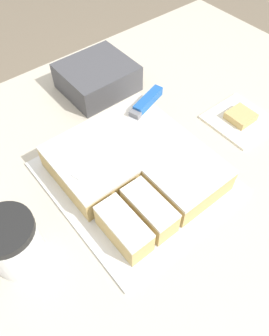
% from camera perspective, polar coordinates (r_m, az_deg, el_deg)
% --- Properties ---
extents(ground_plane, '(8.00, 8.00, 0.00)m').
position_cam_1_polar(ground_plane, '(1.58, 2.05, -22.64)').
color(ground_plane, '#7F705B').
extents(countertop, '(1.40, 1.10, 0.93)m').
position_cam_1_polar(countertop, '(1.14, 2.74, -16.42)').
color(countertop, beige).
rests_on(countertop, ground_plane).
extents(cake_board, '(0.34, 0.37, 0.01)m').
position_cam_1_polar(cake_board, '(0.73, 0.00, -1.62)').
color(cake_board, white).
rests_on(cake_board, countertop).
extents(cake, '(0.29, 0.32, 0.06)m').
position_cam_1_polar(cake, '(0.71, 0.03, 0.38)').
color(cake, tan).
rests_on(cake, cake_board).
extents(knife, '(0.31, 0.11, 0.02)m').
position_cam_1_polar(knife, '(0.77, 0.72, 9.97)').
color(knife, silver).
rests_on(knife, cake).
extents(coffee_cup, '(0.10, 0.10, 0.12)m').
position_cam_1_polar(coffee_cup, '(0.62, -20.41, -12.18)').
color(coffee_cup, white).
rests_on(coffee_cup, countertop).
extents(paper_napkin, '(0.15, 0.15, 0.01)m').
position_cam_1_polar(paper_napkin, '(0.89, 17.81, 8.00)').
color(paper_napkin, white).
rests_on(paper_napkin, countertop).
extents(brownie, '(0.06, 0.06, 0.02)m').
position_cam_1_polar(brownie, '(0.89, 18.01, 8.57)').
color(brownie, tan).
rests_on(brownie, paper_napkin).
extents(storage_box, '(0.19, 0.17, 0.07)m').
position_cam_1_polar(storage_box, '(0.94, -6.51, 15.41)').
color(storage_box, '#47474C').
rests_on(storage_box, countertop).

